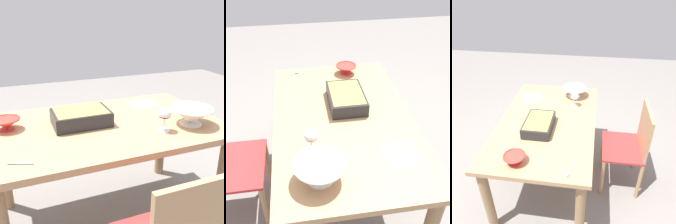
# 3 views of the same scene
# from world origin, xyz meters

# --- Properties ---
(ground_plane) EXTENTS (8.00, 8.00, 0.00)m
(ground_plane) POSITION_xyz_m (0.00, 0.00, 0.00)
(ground_plane) COLOR gray
(dining_table) EXTENTS (1.43, 0.88, 0.73)m
(dining_table) POSITION_xyz_m (0.00, 0.00, 0.61)
(dining_table) COLOR tan
(dining_table) RESTS_ON ground_plane
(wine_glass) EXTENTS (0.08, 0.08, 0.14)m
(wine_glass) POSITION_xyz_m (-0.28, 0.22, 0.83)
(wine_glass) COLOR white
(wine_glass) RESTS_ON dining_table
(casserole_dish) EXTENTS (0.35, 0.23, 0.09)m
(casserole_dish) POSITION_xyz_m (0.14, -0.04, 0.78)
(casserole_dish) COLOR #262628
(casserole_dish) RESTS_ON dining_table
(mixing_bowl) EXTENTS (0.16, 0.16, 0.07)m
(mixing_bowl) POSITION_xyz_m (0.57, -0.12, 0.77)
(mixing_bowl) COLOR red
(mixing_bowl) RESTS_ON dining_table
(small_bowl) EXTENTS (0.26, 0.26, 0.11)m
(small_bowl) POSITION_xyz_m (-0.49, 0.20, 0.79)
(small_bowl) COLOR white
(small_bowl) RESTS_ON dining_table
(serving_spoon) EXTENTS (0.20, 0.09, 0.01)m
(serving_spoon) POSITION_xyz_m (0.61, 0.28, 0.73)
(serving_spoon) COLOR silver
(serving_spoon) RESTS_ON dining_table
(napkin) EXTENTS (0.22, 0.19, 0.00)m
(napkin) POSITION_xyz_m (-0.39, -0.25, 0.73)
(napkin) COLOR #B2CCB7
(napkin) RESTS_ON dining_table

